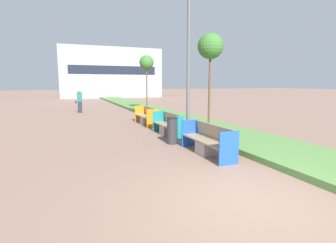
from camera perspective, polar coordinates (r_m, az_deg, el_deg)
ground_plane at (r=5.40m, az=17.67°, el=-16.32°), size 180.00×180.00×0.00m
planter_grass_strip at (r=17.13m, az=0.32°, el=1.20°), size 2.80×120.00×0.18m
building_backdrop at (r=44.96m, az=-12.75°, el=10.15°), size 15.31×9.08×7.60m
bench_blue_frame at (r=8.31m, az=8.69°, el=-4.55°), size 0.65×2.40×0.94m
bench_teal_frame at (r=11.27m, az=0.03°, el=-1.10°), size 0.65×2.11×0.94m
bench_orange_frame at (r=14.19m, az=-4.65°, el=0.85°), size 0.65×2.31×0.94m
litter_bin at (r=9.61m, az=0.94°, el=-1.98°), size 0.40×0.40×0.99m
street_lamp_post at (r=11.11m, az=4.60°, el=22.69°), size 0.24×0.44×9.17m
sapling_tree_near at (r=11.89m, az=9.22°, el=15.64°), size 1.11×1.11×4.36m
sapling_tree_far at (r=20.47m, az=-4.70°, el=12.54°), size 1.08×1.08×4.32m
pedestrian_walking at (r=20.90m, az=-18.70°, el=4.30°), size 0.53×0.24×1.77m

